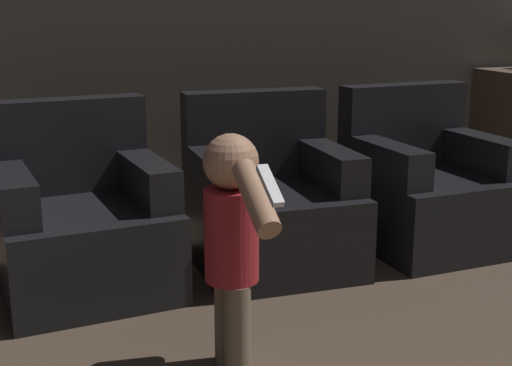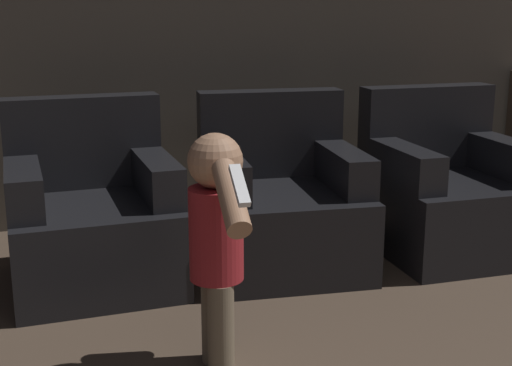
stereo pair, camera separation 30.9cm
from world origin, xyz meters
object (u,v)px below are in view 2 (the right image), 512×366
Objects in this scene: armchair_left at (93,219)px; armchair_middle at (281,206)px; armchair_right at (447,194)px; person_toddler at (217,235)px.

armchair_middle is at bearing -5.13° from armchair_left.
armchair_right is (0.96, -0.00, 0.00)m from armchair_middle.
person_toddler reaches higher than armchair_middle.
armchair_middle is 0.98× the size of person_toddler.
armchair_middle is at bearing 177.37° from armchair_right.
armchair_left is at bearing 20.54° from person_toddler.
person_toddler is at bearing -115.71° from armchair_middle.
armchair_middle and armchair_right have the same top height.
armchair_left and armchair_right have the same top height.
armchair_left is 0.97m from armchair_middle.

